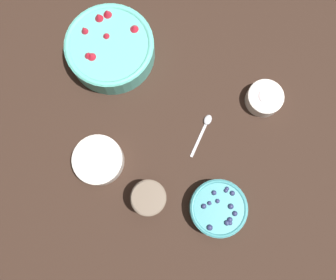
{
  "coord_description": "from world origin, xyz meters",
  "views": [
    {
      "loc": [
        -0.05,
        0.17,
        0.95
      ],
      "look_at": [
        -0.0,
        0.0,
        0.04
      ],
      "focal_mm": 35.0,
      "sensor_mm": 36.0,
      "label": 1
    }
  ],
  "objects_px": {
    "bowl_bananas": "(98,160)",
    "jar_chocolate": "(149,198)",
    "bowl_blueberries": "(218,208)",
    "bowl_cream": "(265,98)",
    "bowl_strawberries": "(110,48)"
  },
  "relations": [
    {
      "from": "bowl_blueberries",
      "to": "jar_chocolate",
      "type": "height_order",
      "value": "jar_chocolate"
    },
    {
      "from": "bowl_strawberries",
      "to": "bowl_blueberries",
      "type": "distance_m",
      "value": 0.56
    },
    {
      "from": "bowl_blueberries",
      "to": "bowl_bananas",
      "type": "relative_size",
      "value": 1.1
    },
    {
      "from": "bowl_strawberries",
      "to": "bowl_cream",
      "type": "bearing_deg",
      "value": 177.32
    },
    {
      "from": "bowl_bananas",
      "to": "bowl_cream",
      "type": "bearing_deg",
      "value": -143.62
    },
    {
      "from": "bowl_strawberries",
      "to": "bowl_bananas",
      "type": "bearing_deg",
      "value": 101.04
    },
    {
      "from": "bowl_bananas",
      "to": "jar_chocolate",
      "type": "height_order",
      "value": "jar_chocolate"
    },
    {
      "from": "bowl_bananas",
      "to": "jar_chocolate",
      "type": "xyz_separation_m",
      "value": [
        -0.17,
        0.06,
        0.01
      ]
    },
    {
      "from": "bowl_blueberries",
      "to": "jar_chocolate",
      "type": "bearing_deg",
      "value": 7.23
    },
    {
      "from": "bowl_strawberries",
      "to": "bowl_blueberries",
      "type": "bearing_deg",
      "value": 138.97
    },
    {
      "from": "bowl_blueberries",
      "to": "bowl_cream",
      "type": "height_order",
      "value": "bowl_blueberries"
    },
    {
      "from": "bowl_strawberries",
      "to": "jar_chocolate",
      "type": "distance_m",
      "value": 0.46
    },
    {
      "from": "bowl_strawberries",
      "to": "bowl_cream",
      "type": "height_order",
      "value": "bowl_strawberries"
    },
    {
      "from": "bowl_blueberries",
      "to": "jar_chocolate",
      "type": "xyz_separation_m",
      "value": [
        0.19,
        0.02,
        0.01
      ]
    },
    {
      "from": "bowl_strawberries",
      "to": "bowl_cream",
      "type": "relative_size",
      "value": 2.49
    }
  ]
}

